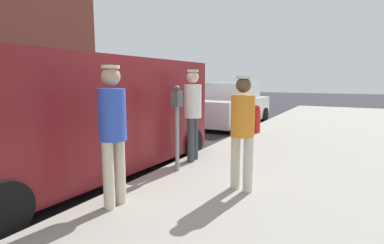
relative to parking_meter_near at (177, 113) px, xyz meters
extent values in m
plane|color=#2D2D33|center=(-1.35, -0.45, -1.18)|extent=(80.00, 80.00, 0.00)
cube|color=#9E998E|center=(2.15, -0.45, -1.11)|extent=(5.00, 32.00, 0.15)
cylinder|color=gray|center=(0.00, 0.00, -0.46)|extent=(0.07, 0.07, 1.15)
cube|color=#4C4C51|center=(0.00, 0.00, 0.26)|extent=(0.14, 0.18, 0.28)
sphere|color=#47474C|center=(0.00, 0.00, 0.43)|extent=(0.12, 0.12, 0.12)
cylinder|color=beige|center=(1.43, -0.39, -0.63)|extent=(0.14, 0.14, 0.80)
cylinder|color=beige|center=(1.22, -0.33, -0.63)|extent=(0.14, 0.14, 0.80)
cylinder|color=orange|center=(1.32, -0.36, 0.07)|extent=(0.34, 0.34, 0.60)
sphere|color=brown|center=(1.32, -0.36, 0.51)|extent=(0.22, 0.22, 0.22)
cylinder|color=silver|center=(1.32, -0.36, 0.62)|extent=(0.21, 0.21, 0.04)
cylinder|color=#383D47|center=(-0.10, 0.85, -0.60)|extent=(0.14, 0.14, 0.87)
cylinder|color=#383D47|center=(-0.07, 0.63, -0.60)|extent=(0.14, 0.14, 0.87)
cylinder|color=white|center=(-0.08, 0.74, 0.17)|extent=(0.34, 0.34, 0.65)
sphere|color=beige|center=(-0.08, 0.74, 0.64)|extent=(0.24, 0.24, 0.24)
cylinder|color=silver|center=(-0.08, 0.74, 0.76)|extent=(0.22, 0.22, 0.04)
cylinder|color=beige|center=(0.09, -1.79, -0.60)|extent=(0.14, 0.14, 0.86)
cylinder|color=beige|center=(0.08, -1.57, -0.60)|extent=(0.14, 0.14, 0.86)
cylinder|color=blue|center=(0.08, -1.68, 0.15)|extent=(0.34, 0.34, 0.65)
sphere|color=tan|center=(0.08, -1.68, 0.62)|extent=(0.23, 0.23, 0.23)
cylinder|color=silver|center=(0.08, -1.68, 0.74)|extent=(0.22, 0.22, 0.04)
cube|color=maroon|center=(-1.50, -0.63, -0.01)|extent=(2.20, 5.27, 1.96)
cylinder|color=black|center=(-0.63, -2.71, -0.84)|extent=(0.25, 0.69, 0.68)
cylinder|color=black|center=(-0.47, 1.39, -0.84)|extent=(0.25, 0.69, 0.68)
cylinder|color=black|center=(-2.37, 1.46, -0.84)|extent=(0.25, 0.69, 0.68)
cube|color=white|center=(-1.54, 6.53, -0.57)|extent=(1.97, 4.46, 0.89)
cube|color=white|center=(-1.53, 6.75, 0.17)|extent=(1.67, 2.03, 0.60)
cylinder|color=black|center=(-0.74, 4.85, -0.88)|extent=(0.24, 0.61, 0.60)
cylinder|color=black|center=(-2.46, 4.91, -0.88)|extent=(0.24, 0.61, 0.60)
cylinder|color=black|center=(-0.63, 8.15, -0.88)|extent=(0.24, 0.61, 0.60)
cylinder|color=black|center=(-2.34, 8.21, -0.88)|extent=(0.24, 0.61, 0.60)
cylinder|color=red|center=(0.10, 4.54, -0.68)|extent=(0.24, 0.24, 0.70)
sphere|color=red|center=(0.10, 4.54, -0.27)|extent=(0.20, 0.20, 0.20)
camera|label=1|loc=(2.71, -4.45, 0.58)|focal=28.02mm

